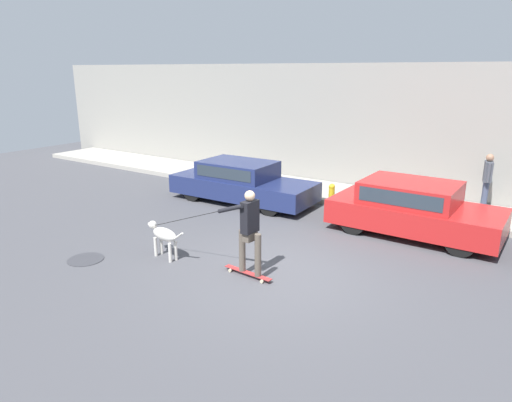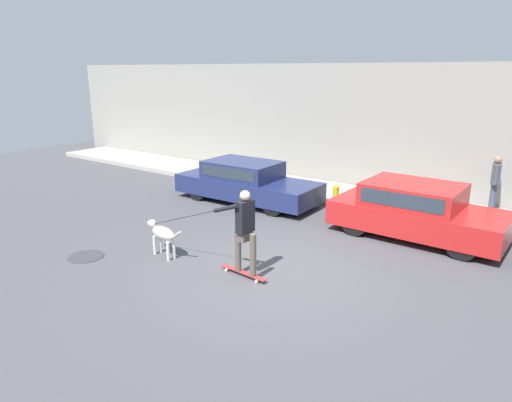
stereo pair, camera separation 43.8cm
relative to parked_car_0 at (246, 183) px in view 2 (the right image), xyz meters
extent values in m
plane|color=#47474C|center=(3.54, -3.78, -0.60)|extent=(36.00, 36.00, 0.00)
cube|color=gray|center=(3.54, 3.48, 1.45)|extent=(32.00, 0.30, 4.09)
cube|color=#A39E93|center=(3.54, 2.20, -0.52)|extent=(30.00, 2.23, 0.16)
cylinder|color=black|center=(1.41, 0.75, -0.29)|extent=(0.62, 0.22, 0.61)
cylinder|color=black|center=(1.45, -0.67, -0.29)|extent=(0.62, 0.22, 0.61)
cylinder|color=black|center=(-1.35, 0.67, -0.29)|extent=(0.62, 0.22, 0.61)
cylinder|color=black|center=(-1.31, -0.75, -0.29)|extent=(0.62, 0.22, 0.61)
cube|color=navy|center=(0.05, 0.00, -0.14)|extent=(4.49, 1.78, 0.55)
cube|color=navy|center=(-0.13, 0.00, 0.39)|extent=(2.20, 1.56, 0.50)
cube|color=#28333D|center=(-0.11, -0.75, 0.42)|extent=(1.90, 0.06, 0.32)
cylinder|color=black|center=(6.39, 0.78, -0.27)|extent=(0.65, 0.21, 0.65)
cylinder|color=black|center=(6.36, -0.80, -0.27)|extent=(0.65, 0.21, 0.65)
cylinder|color=black|center=(3.94, 0.81, -0.27)|extent=(0.65, 0.21, 0.65)
cylinder|color=black|center=(3.92, -0.77, -0.27)|extent=(0.65, 0.21, 0.65)
cube|color=#B21E1E|center=(5.15, 0.00, -0.11)|extent=(3.97, 1.87, 0.59)
cube|color=#B21E1E|center=(4.99, 0.00, 0.45)|extent=(2.19, 1.67, 0.52)
cube|color=#28333D|center=(4.98, -0.82, 0.47)|extent=(1.91, 0.04, 0.33)
cylinder|color=beige|center=(0.91, -4.46, -0.39)|extent=(0.07, 0.07, 0.42)
cylinder|color=beige|center=(0.93, -4.31, -0.39)|extent=(0.07, 0.07, 0.42)
cylinder|color=beige|center=(1.41, -4.52, -0.39)|extent=(0.07, 0.07, 0.42)
cylinder|color=beige|center=(1.43, -4.38, -0.39)|extent=(0.07, 0.07, 0.42)
ellipsoid|color=beige|center=(1.17, -4.42, -0.06)|extent=(0.74, 0.36, 0.27)
sphere|color=beige|center=(0.77, -4.36, 0.06)|extent=(0.18, 0.18, 0.18)
cylinder|color=beige|center=(0.69, -4.35, 0.05)|extent=(0.11, 0.09, 0.08)
cylinder|color=beige|center=(1.63, -4.48, 0.02)|extent=(0.29, 0.08, 0.22)
cylinder|color=beige|center=(2.74, -4.23, -0.56)|extent=(0.07, 0.04, 0.07)
cylinder|color=beige|center=(2.76, -4.08, -0.56)|extent=(0.07, 0.04, 0.07)
cylinder|color=beige|center=(3.54, -4.29, -0.56)|extent=(0.07, 0.04, 0.07)
cylinder|color=beige|center=(3.55, -4.14, -0.56)|extent=(0.07, 0.04, 0.07)
cube|color=#A82D2D|center=(3.15, -4.18, -0.52)|extent=(1.11, 0.20, 0.02)
cylinder|color=brown|center=(3.01, -4.17, -0.09)|extent=(0.13, 0.13, 0.84)
cylinder|color=brown|center=(3.39, -4.20, -0.09)|extent=(0.13, 0.13, 0.84)
cube|color=brown|center=(3.20, -4.18, 0.25)|extent=(0.18, 0.29, 0.17)
cube|color=black|center=(3.20, -4.18, 0.64)|extent=(0.21, 0.37, 0.61)
sphere|color=tan|center=(3.20, -4.18, 1.05)|extent=(0.20, 0.20, 0.20)
cylinder|color=black|center=(3.22, -3.96, 0.61)|extent=(0.08, 0.08, 0.58)
cylinder|color=black|center=(2.91, -4.40, 0.80)|extent=(0.58, 0.09, 0.27)
cylinder|color=black|center=(1.70, -4.38, 0.37)|extent=(1.87, 0.05, 0.68)
cylinder|color=#3D4760|center=(6.28, 2.83, -0.05)|extent=(0.15, 0.15, 0.77)
cylinder|color=#3D4760|center=(6.31, 2.67, -0.05)|extent=(0.15, 0.15, 0.77)
cube|color=#424751|center=(6.29, 2.75, 0.62)|extent=(0.28, 0.44, 0.56)
cylinder|color=#424751|center=(6.25, 3.00, 0.63)|extent=(0.09, 0.09, 0.53)
cylinder|color=#424751|center=(6.34, 2.51, 0.63)|extent=(0.09, 0.09, 0.53)
sphere|color=#997056|center=(6.29, 2.75, 1.00)|extent=(0.20, 0.20, 0.20)
cube|color=#1E569E|center=(6.25, 3.00, 0.24)|extent=(0.16, 0.33, 0.25)
cylinder|color=#38383D|center=(-0.17, -5.44, -0.59)|extent=(0.75, 0.75, 0.01)
cylinder|color=gold|center=(2.59, 0.83, -0.29)|extent=(0.17, 0.17, 0.62)
sphere|color=gold|center=(2.59, 0.83, 0.07)|extent=(0.18, 0.18, 0.18)
camera|label=1|loc=(7.82, -10.85, 3.29)|focal=32.00mm
camera|label=2|loc=(8.18, -10.59, 3.29)|focal=32.00mm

